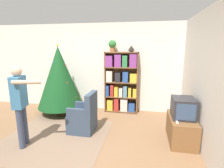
% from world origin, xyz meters
% --- Properties ---
extents(ground_plane, '(14.00, 14.00, 0.00)m').
position_xyz_m(ground_plane, '(0.00, 0.00, 0.00)').
color(ground_plane, '#846042').
extents(wall_back, '(8.00, 0.10, 2.60)m').
position_xyz_m(wall_back, '(0.00, 2.18, 1.30)').
color(wall_back, silver).
rests_on(wall_back, ground_plane).
extents(wall_right, '(0.10, 8.00, 2.60)m').
position_xyz_m(wall_right, '(2.38, 0.00, 1.30)').
color(wall_right, silver).
rests_on(wall_right, ground_plane).
extents(area_rug, '(2.12, 2.10, 0.01)m').
position_xyz_m(area_rug, '(-0.54, 0.14, 0.00)').
color(area_rug, '#7F6651').
rests_on(area_rug, ground_plane).
extents(bookshelf, '(0.96, 0.30, 1.77)m').
position_xyz_m(bookshelf, '(0.62, 1.95, 0.88)').
color(bookshelf, brown).
rests_on(bookshelf, ground_plane).
extents(tv_stand, '(0.49, 0.92, 0.51)m').
position_xyz_m(tv_stand, '(2.07, 0.52, 0.26)').
color(tv_stand, brown).
rests_on(tv_stand, ground_plane).
extents(television, '(0.42, 0.51, 0.41)m').
position_xyz_m(television, '(2.07, 0.51, 0.71)').
color(television, '#28282D').
rests_on(television, tv_stand).
extents(game_remote, '(0.04, 0.12, 0.02)m').
position_xyz_m(game_remote, '(1.92, 0.24, 0.52)').
color(game_remote, white).
rests_on(game_remote, tv_stand).
extents(christmas_tree, '(1.28, 1.28, 1.99)m').
position_xyz_m(christmas_tree, '(-1.09, 1.50, 1.07)').
color(christmas_tree, '#4C3323').
rests_on(christmas_tree, ground_plane).
extents(armchair, '(0.58, 0.57, 0.92)m').
position_xyz_m(armchair, '(-0.04, 0.54, 0.32)').
color(armchair, '#334256').
rests_on(armchair, ground_plane).
extents(standing_person, '(0.70, 0.46, 1.57)m').
position_xyz_m(standing_person, '(-0.98, -0.26, 0.93)').
color(standing_person, '#38425B').
rests_on(standing_person, ground_plane).
extents(potted_plant, '(0.22, 0.22, 0.33)m').
position_xyz_m(potted_plant, '(0.35, 1.96, 1.96)').
color(potted_plant, '#935B38').
rests_on(potted_plant, bookshelf).
extents(table_lamp, '(0.20, 0.20, 0.18)m').
position_xyz_m(table_lamp, '(0.89, 1.96, 1.87)').
color(table_lamp, '#473828').
rests_on(table_lamp, bookshelf).
extents(book_pile_near_tree, '(0.20, 0.18, 0.07)m').
position_xyz_m(book_pile_near_tree, '(-0.58, 1.14, 0.04)').
color(book_pile_near_tree, '#2D7A42').
rests_on(book_pile_near_tree, ground_plane).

